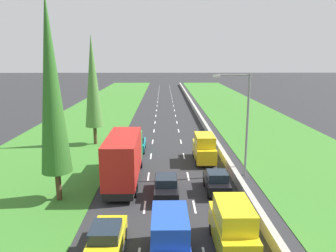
{
  "coord_description": "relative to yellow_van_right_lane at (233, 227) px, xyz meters",
  "views": [
    {
      "loc": [
        -0.42,
        -0.4,
        10.41
      ],
      "look_at": [
        0.28,
        47.99,
        0.07
      ],
      "focal_mm": 35.15,
      "sensor_mm": 36.0,
      "label": 1
    }
  ],
  "objects": [
    {
      "name": "black_hatchback_right_lane",
      "position": [
        0.42,
        7.91,
        -0.56
      ],
      "size": [
        1.74,
        3.9,
        1.72
      ],
      "color": "black",
      "rests_on": "ground"
    },
    {
      "name": "grass_verge_right",
      "position": [
        11.06,
        44.3,
        -1.38
      ],
      "size": [
        14.0,
        140.0,
        0.04
      ],
      "primitive_type": "cube",
      "color": "#387528",
      "rests_on": "ground"
    },
    {
      "name": "poplar_tree_third",
      "position": [
        -11.89,
        22.29,
        6.08
      ],
      "size": [
        2.12,
        2.12,
        12.86
      ],
      "color": "#4C3823",
      "rests_on": "ground"
    },
    {
      "name": "ground_plane",
      "position": [
        -3.29,
        44.3,
        -1.4
      ],
      "size": [
        300.0,
        300.0,
        0.0
      ],
      "primitive_type": "plane",
      "color": "#28282B",
      "rests_on": "ground"
    },
    {
      "name": "teal_hatchback_left_lane",
      "position": [
        -6.61,
        19.31,
        -0.56
      ],
      "size": [
        1.74,
        3.9,
        1.72
      ],
      "color": "teal",
      "rests_on": "ground"
    },
    {
      "name": "lane_markings",
      "position": [
        -3.29,
        44.3,
        -1.39
      ],
      "size": [
        3.64,
        116.0,
        0.01
      ],
      "color": "white",
      "rests_on": "ground"
    },
    {
      "name": "yellow_van_right_lane_fourth",
      "position": [
        0.37,
        15.48,
        0.0
      ],
      "size": [
        1.96,
        4.9,
        2.82
      ],
      "color": "yellow",
      "rests_on": "ground"
    },
    {
      "name": "yellow_sedan_left_lane_second",
      "position": [
        -6.78,
        -0.17,
        -0.59
      ],
      "size": [
        1.82,
        4.5,
        1.64
      ],
      "color": "yellow",
      "rests_on": "ground"
    },
    {
      "name": "blue_van_centre_lane",
      "position": [
        -3.4,
        -1.06,
        0.0
      ],
      "size": [
        1.96,
        4.9,
        2.82
      ],
      "color": "#1E47B7",
      "rests_on": "ground"
    },
    {
      "name": "black_sedan_centre_lane_third",
      "position": [
        -3.52,
        7.16,
        -0.59
      ],
      "size": [
        1.82,
        4.5,
        1.64
      ],
      "color": "black",
      "rests_on": "ground"
    },
    {
      "name": "red_box_truck_left_lane",
      "position": [
        -6.95,
        10.06,
        0.78
      ],
      "size": [
        2.46,
        9.4,
        4.18
      ],
      "color": "black",
      "rests_on": "ground"
    },
    {
      "name": "grass_verge_left",
      "position": [
        -15.94,
        44.3,
        -1.38
      ],
      "size": [
        14.0,
        140.0,
        0.04
      ],
      "primitive_type": "cube",
      "color": "#387528",
      "rests_on": "ground"
    },
    {
      "name": "poplar_tree_second",
      "position": [
        -11.41,
        6.63,
        7.0
      ],
      "size": [
        2.17,
        2.17,
        14.69
      ],
      "color": "#4C3823",
      "rests_on": "ground"
    },
    {
      "name": "median_barrier",
      "position": [
        2.41,
        44.3,
        -0.97
      ],
      "size": [
        0.44,
        120.0,
        0.85
      ],
      "primitive_type": "cube",
      "color": "#9E9B93",
      "rests_on": "ground"
    },
    {
      "name": "yellow_van_right_lane",
      "position": [
        0.0,
        0.0,
        0.0
      ],
      "size": [
        1.96,
        4.9,
        2.82
      ],
      "color": "yellow",
      "rests_on": "ground"
    },
    {
      "name": "street_light_mast",
      "position": [
        3.2,
        11.56,
        3.83
      ],
      "size": [
        3.2,
        0.28,
        9.0
      ],
      "color": "gray",
      "rests_on": "ground"
    }
  ]
}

